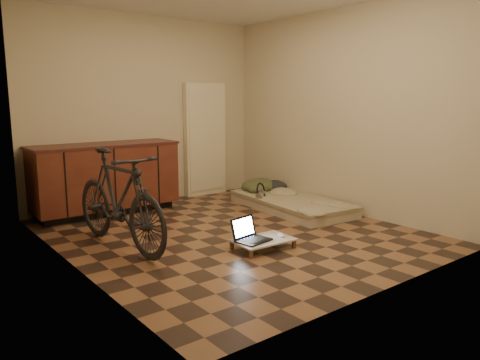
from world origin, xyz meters
TOP-DOWN VIEW (x-y plane):
  - room_shell at (0.00, 0.00)m, footprint 3.50×4.00m
  - cabinets at (-0.75, 1.70)m, footprint 1.84×0.62m
  - appliance_panel at (0.95, 1.94)m, footprint 0.70×0.10m
  - bicycle at (-1.20, 0.26)m, footprint 0.66×1.73m
  - futon at (1.30, 0.39)m, footprint 1.03×1.86m
  - clothing_pile at (1.41, 1.09)m, footprint 0.63×0.55m
  - headphones at (1.02, 0.69)m, footprint 0.34×0.33m
  - lap_desk at (-0.09, -0.64)m, footprint 0.61×0.42m
  - laptop at (-0.22, -0.59)m, footprint 0.36×0.34m
  - mouse at (0.11, -0.69)m, footprint 0.10×0.12m

SIDE VIEW (x-z plane):
  - futon at x=1.30m, z-range 0.00..0.15m
  - lap_desk at x=-0.09m, z-range 0.04..0.14m
  - mouse at x=0.11m, z-range 0.10..0.14m
  - laptop at x=-0.22m, z-range 0.04..0.26m
  - headphones at x=1.02m, z-range 0.15..0.33m
  - clothing_pile at x=1.41m, z-range 0.15..0.39m
  - cabinets at x=-0.75m, z-range 0.01..0.92m
  - bicycle at x=-1.20m, z-range 0.00..1.09m
  - appliance_panel at x=0.95m, z-range 0.00..1.70m
  - room_shell at x=0.00m, z-range 0.00..2.60m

